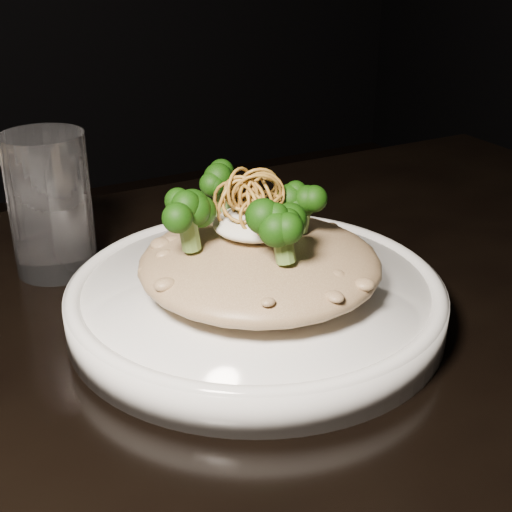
# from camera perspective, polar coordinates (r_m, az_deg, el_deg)

# --- Properties ---
(table) EXTENTS (1.10, 0.80, 0.75)m
(table) POSITION_cam_1_polar(r_m,az_deg,el_deg) (0.56, 1.36, -15.99)
(table) COLOR black
(table) RESTS_ON ground
(plate) EXTENTS (0.29, 0.29, 0.03)m
(plate) POSITION_cam_1_polar(r_m,az_deg,el_deg) (0.56, 0.00, -3.66)
(plate) COLOR silver
(plate) RESTS_ON table
(risotto) EXTENTS (0.19, 0.19, 0.04)m
(risotto) POSITION_cam_1_polar(r_m,az_deg,el_deg) (0.54, 0.31, -0.59)
(risotto) COLOR brown
(risotto) RESTS_ON plate
(broccoli) EXTENTS (0.13, 0.13, 0.05)m
(broccoli) POSITION_cam_1_polar(r_m,az_deg,el_deg) (0.52, -0.15, 3.74)
(broccoli) COLOR black
(broccoli) RESTS_ON risotto
(cheese) EXTENTS (0.06, 0.06, 0.02)m
(cheese) POSITION_cam_1_polar(r_m,az_deg,el_deg) (0.54, -0.14, 2.63)
(cheese) COLOR white
(cheese) RESTS_ON risotto
(shallots) EXTENTS (0.06, 0.06, 0.04)m
(shallots) POSITION_cam_1_polar(r_m,az_deg,el_deg) (0.52, -0.35, 5.26)
(shallots) COLOR brown
(shallots) RESTS_ON cheese
(drinking_glass) EXTENTS (0.09, 0.09, 0.13)m
(drinking_glass) POSITION_cam_1_polar(r_m,az_deg,el_deg) (0.65, -16.14, 4.00)
(drinking_glass) COLOR white
(drinking_glass) RESTS_ON table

